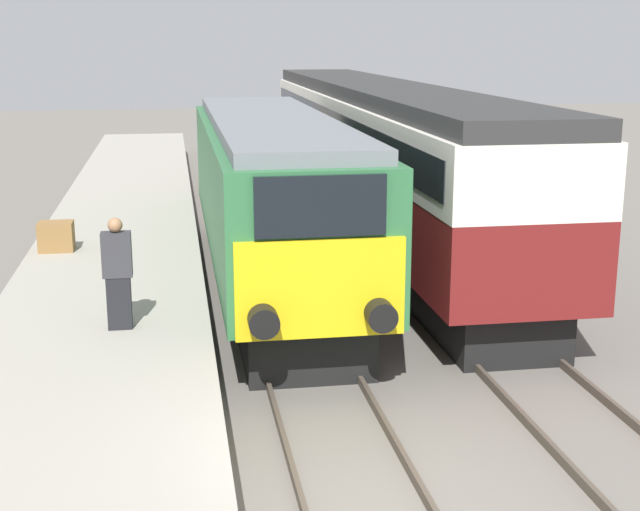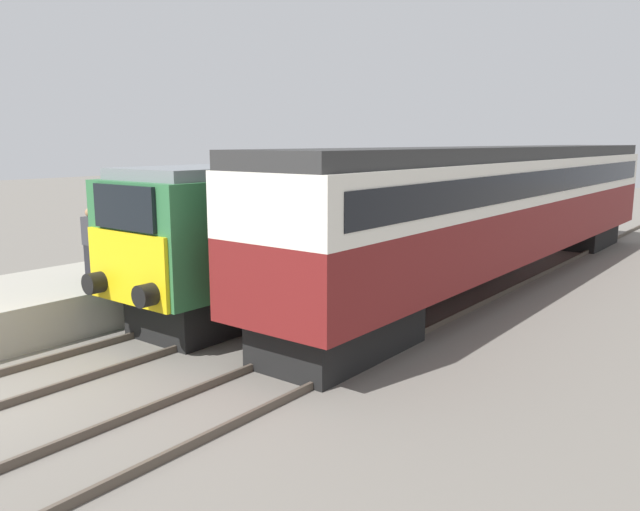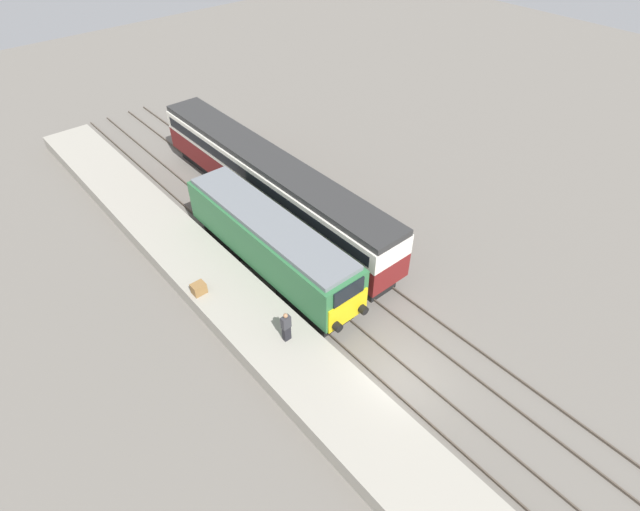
{
  "view_description": "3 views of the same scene",
  "coord_description": "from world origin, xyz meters",
  "px_view_note": "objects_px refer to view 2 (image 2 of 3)",
  "views": [
    {
      "loc": [
        -2.02,
        -8.58,
        5.26
      ],
      "look_at": [
        0.0,
        3.62,
        2.22
      ],
      "focal_mm": 50.0,
      "sensor_mm": 36.0,
      "label": 1
    },
    {
      "loc": [
        10.48,
        -3.6,
        4.21
      ],
      "look_at": [
        1.7,
        7.62,
        1.6
      ],
      "focal_mm": 35.0,
      "sensor_mm": 36.0,
      "label": 2
    },
    {
      "loc": [
        -11.65,
        -7.97,
        19.25
      ],
      "look_at": [
        1.7,
        7.62,
        1.6
      ],
      "focal_mm": 28.0,
      "sensor_mm": 36.0,
      "label": 3
    }
  ],
  "objects_px": {
    "person_on_platform": "(92,244)",
    "luggage_crate": "(215,234)",
    "locomotive": "(321,222)",
    "passenger_carriage": "(507,200)"
  },
  "relations": [
    {
      "from": "person_on_platform",
      "to": "luggage_crate",
      "type": "xyz_separation_m",
      "value": [
        -1.56,
        5.38,
        -0.55
      ]
    },
    {
      "from": "locomotive",
      "to": "person_on_platform",
      "type": "bearing_deg",
      "value": -119.21
    },
    {
      "from": "person_on_platform",
      "to": "luggage_crate",
      "type": "distance_m",
      "value": 5.63
    },
    {
      "from": "person_on_platform",
      "to": "locomotive",
      "type": "bearing_deg",
      "value": 60.79
    },
    {
      "from": "locomotive",
      "to": "luggage_crate",
      "type": "relative_size",
      "value": 18.47
    },
    {
      "from": "person_on_platform",
      "to": "luggage_crate",
      "type": "height_order",
      "value": "person_on_platform"
    },
    {
      "from": "passenger_carriage",
      "to": "person_on_platform",
      "type": "distance_m",
      "value": 11.76
    },
    {
      "from": "luggage_crate",
      "to": "passenger_carriage",
      "type": "bearing_deg",
      "value": 29.84
    },
    {
      "from": "locomotive",
      "to": "passenger_carriage",
      "type": "relative_size",
      "value": 0.61
    },
    {
      "from": "person_on_platform",
      "to": "luggage_crate",
      "type": "relative_size",
      "value": 2.44
    }
  ]
}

